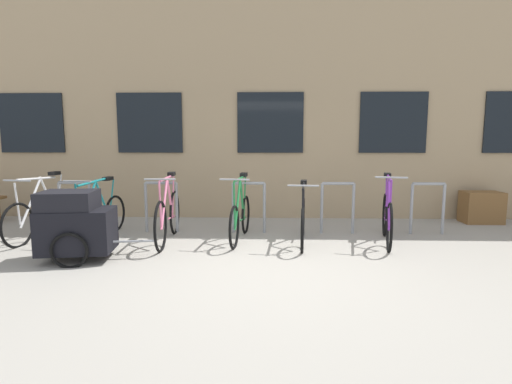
{
  "coord_description": "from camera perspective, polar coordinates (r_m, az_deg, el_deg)",
  "views": [
    {
      "loc": [
        -0.03,
        -4.68,
        1.57
      ],
      "look_at": [
        -0.23,
        1.6,
        0.74
      ],
      "focal_mm": 27.6,
      "sensor_mm": 36.0,
      "label": 1
    }
  ],
  "objects": [
    {
      "name": "bicycle_black",
      "position": [
        6.12,
        6.82,
        -3.93
      ],
      "size": [
        0.44,
        1.68,
        0.97
      ],
      "color": "black",
      "rests_on": "ground"
    },
    {
      "name": "planter_box",
      "position": [
        8.65,
        29.87,
        -1.93
      ],
      "size": [
        0.7,
        0.44,
        0.6
      ],
      "primitive_type": "cube",
      "color": "brown",
      "rests_on": "ground"
    },
    {
      "name": "bike_trailer",
      "position": [
        5.68,
        -24.69,
        -4.27
      ],
      "size": [
        1.48,
        0.76,
        0.94
      ],
      "color": "black",
      "rests_on": "ground"
    },
    {
      "name": "bike_rack",
      "position": [
        6.67,
        -1.05,
        -1.49
      ],
      "size": [
        6.58,
        0.05,
        0.88
      ],
      "color": "gray",
      "rests_on": "ground"
    },
    {
      "name": "bicycle_green",
      "position": [
        6.24,
        -2.28,
        -3.55
      ],
      "size": [
        0.44,
        1.65,
        1.06
      ],
      "color": "black",
      "rests_on": "ground"
    },
    {
      "name": "bicycle_teal",
      "position": [
        6.8,
        -21.94,
        -3.24
      ],
      "size": [
        0.44,
        1.7,
        1.01
      ],
      "color": "black",
      "rests_on": "ground"
    },
    {
      "name": "storefront_building",
      "position": [
        11.77,
        2.05,
        16.43
      ],
      "size": [
        28.0,
        7.54,
        6.79
      ],
      "color": "tan",
      "rests_on": "ground"
    },
    {
      "name": "bicycle_white",
      "position": [
        7.2,
        -28.53,
        -2.9
      ],
      "size": [
        0.44,
        1.74,
        1.07
      ],
      "color": "black",
      "rests_on": "ground"
    },
    {
      "name": "ground_plane",
      "position": [
        4.94,
        2.12,
        -11.03
      ],
      "size": [
        42.0,
        42.0,
        0.0
      ],
      "primitive_type": "plane",
      "color": "#9E998E"
    },
    {
      "name": "bicycle_pink",
      "position": [
        6.29,
        -12.62,
        -3.36
      ],
      "size": [
        0.44,
        1.83,
        1.08
      ],
      "color": "black",
      "rests_on": "ground"
    },
    {
      "name": "bicycle_purple",
      "position": [
        6.39,
        18.48,
        -3.47
      ],
      "size": [
        0.52,
        1.68,
        1.08
      ],
      "color": "black",
      "rests_on": "ground"
    }
  ]
}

